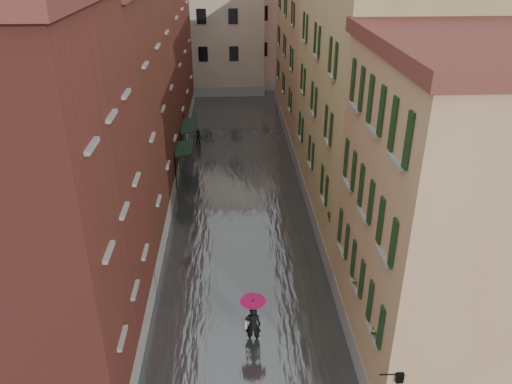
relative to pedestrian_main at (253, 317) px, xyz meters
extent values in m
plane|color=slate|center=(-0.27, 1.20, -1.28)|extent=(120.00, 120.00, 0.00)
cube|color=#494E51|center=(-0.27, 14.20, -1.18)|extent=(10.00, 60.00, 0.20)
cube|color=maroon|center=(-7.27, -0.80, 5.22)|extent=(6.00, 8.00, 13.00)
cube|color=#56261B|center=(-7.27, 10.20, 4.97)|extent=(6.00, 14.00, 12.50)
cube|color=maroon|center=(-7.27, 25.20, 5.72)|extent=(6.00, 16.00, 14.00)
cube|color=tan|center=(6.73, -0.80, 4.47)|extent=(6.00, 8.00, 11.50)
cube|color=tan|center=(6.73, 10.20, 5.22)|extent=(6.00, 14.00, 13.00)
cube|color=tan|center=(6.73, 25.20, 4.47)|extent=(6.00, 16.00, 11.50)
cube|color=#C0AD99|center=(-3.27, 39.20, 5.22)|extent=(12.00, 9.00, 13.00)
cube|color=tan|center=(5.73, 41.20, 4.72)|extent=(10.00, 9.00, 12.00)
cube|color=black|center=(-3.72, 14.75, 1.27)|extent=(1.09, 2.72, 0.31)
cylinder|color=black|center=(-4.22, 13.39, 0.12)|extent=(0.06, 0.06, 2.80)
cylinder|color=black|center=(-4.22, 16.11, 0.12)|extent=(0.06, 0.06, 2.80)
cube|color=black|center=(-3.72, 19.23, 1.27)|extent=(1.09, 3.31, 0.31)
cylinder|color=black|center=(-4.22, 17.58, 0.12)|extent=(0.06, 0.06, 2.80)
cylinder|color=black|center=(-4.22, 20.89, 0.12)|extent=(0.06, 0.06, 2.80)
cylinder|color=black|center=(3.78, -4.80, 1.82)|extent=(0.60, 0.05, 0.05)
cube|color=black|center=(4.08, -4.80, 1.72)|extent=(0.22, 0.22, 0.35)
cube|color=beige|center=(4.08, -4.80, 1.72)|extent=(0.14, 0.14, 0.24)
cube|color=brown|center=(3.85, -3.30, 1.87)|extent=(0.22, 0.85, 0.18)
imported|color=#265926|center=(3.85, -3.30, 2.29)|extent=(0.59, 0.51, 0.66)
cube|color=brown|center=(3.85, -0.71, 1.87)|extent=(0.22, 0.85, 0.18)
imported|color=#265926|center=(3.85, -0.71, 2.29)|extent=(0.59, 0.51, 0.66)
cube|color=brown|center=(3.85, 4.44, 1.87)|extent=(0.22, 0.85, 0.18)
imported|color=#265926|center=(3.85, 4.44, 2.29)|extent=(0.59, 0.51, 0.66)
imported|color=black|center=(0.00, 0.00, -0.42)|extent=(0.66, 0.46, 1.73)
cube|color=#BCAC9C|center=(-0.28, 0.05, -0.33)|extent=(0.08, 0.30, 0.38)
cylinder|color=black|center=(0.00, 0.00, 0.07)|extent=(0.02, 0.02, 1.00)
cone|color=#A30A46|center=(0.00, 0.00, 0.64)|extent=(1.03, 1.03, 0.28)
imported|color=black|center=(-3.20, 21.28, -0.57)|extent=(0.79, 0.68, 1.41)
camera|label=1|loc=(-0.66, -15.17, 13.14)|focal=35.00mm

